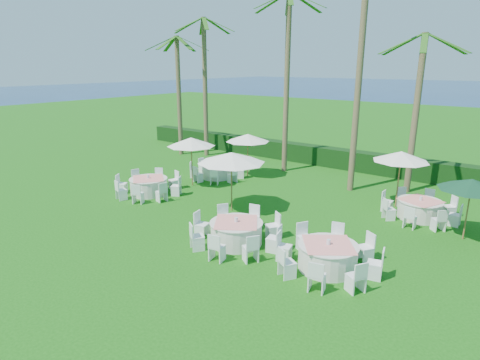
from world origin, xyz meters
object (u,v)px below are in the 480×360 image
Objects in this scene: banquet_table_c at (328,256)px; banquet_table_d at (217,171)px; umbrella_b at (231,158)px; umbrella_green at (472,185)px; banquet_table_a at (149,186)px; banquet_table_f at (420,209)px; umbrella_a at (191,142)px; umbrella_d at (401,156)px; umbrella_c at (248,138)px; banquet_table_b at (236,232)px.

banquet_table_d is (-9.89, 6.17, -0.03)m from banquet_table_c.
umbrella_b is 9.39m from umbrella_green.
banquet_table_a is 14.36m from umbrella_green.
umbrella_a reaches higher than banquet_table_f.
banquet_table_d is 1.21× the size of umbrella_d.
banquet_table_f is 10.08m from umbrella_c.
umbrella_d is (8.63, -0.12, 0.10)m from umbrella_c.
banquet_table_f is (1.21, 6.51, -0.03)m from banquet_table_c.
umbrella_c reaches higher than banquet_table_b.
banquet_table_c is at bearing -22.18° from umbrella_b.
banquet_table_f is 2.89m from umbrella_green.
umbrella_green is (8.94, 2.86, -0.29)m from umbrella_b.
umbrella_d reaches higher than umbrella_c.
umbrella_green reaches higher than banquet_table_c.
banquet_table_a is at bearing -99.97° from banquet_table_d.
umbrella_c is (-9.86, 0.97, 1.88)m from banquet_table_f.
banquet_table_b is 1.30× the size of umbrella_d.
banquet_table_d is 11.11m from banquet_table_f.
umbrella_a is at bearing -175.24° from umbrella_green.
banquet_table_c is at bearing -31.97° from banquet_table_d.
banquet_table_f is at bearing 55.14° from banquet_table_b.
umbrella_a is at bearing -168.00° from banquet_table_f.
banquet_table_a is at bearing -172.20° from umbrella_b.
umbrella_c is at bearing 123.49° from banquet_table_b.
umbrella_d is (5.80, 4.99, -0.05)m from umbrella_b.
banquet_table_d is at bearing 88.66° from umbrella_a.
banquet_table_a is 1.25× the size of umbrella_a.
umbrella_b is 5.84m from umbrella_c.
banquet_table_f is at bearing -5.62° from umbrella_c.
banquet_table_f is 2.48m from umbrella_d.
umbrella_c is at bearing 174.38° from banquet_table_f.
banquet_table_b is 1.35× the size of umbrella_c.
banquet_table_c is at bearing -100.55° from banquet_table_f.
banquet_table_d is at bearing 148.03° from banquet_table_c.
banquet_table_c is at bearing -9.06° from banquet_table_a.
banquet_table_d is 10.14m from umbrella_d.
banquet_table_c is (3.51, 0.28, -0.00)m from banquet_table_b.
banquet_table_b is 1.44× the size of umbrella_green.
umbrella_a is at bearing 145.52° from banquet_table_b.
umbrella_d is at bearing 6.87° from banquet_table_d.
umbrella_d reaches higher than umbrella_green.
umbrella_c is (-5.13, 7.76, 1.86)m from banquet_table_b.
umbrella_a is 4.49m from umbrella_b.
banquet_table_c is 1.28× the size of umbrella_a.
umbrella_b is at bearing -149.50° from banquet_table_f.
umbrella_c is at bearing 46.28° from banquet_table_d.
umbrella_c is (-2.83, 5.11, -0.15)m from umbrella_b.
banquet_table_d is at bearing 137.00° from umbrella_b.
banquet_table_a is 10.82m from banquet_table_c.
umbrella_b reaches higher than umbrella_a.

